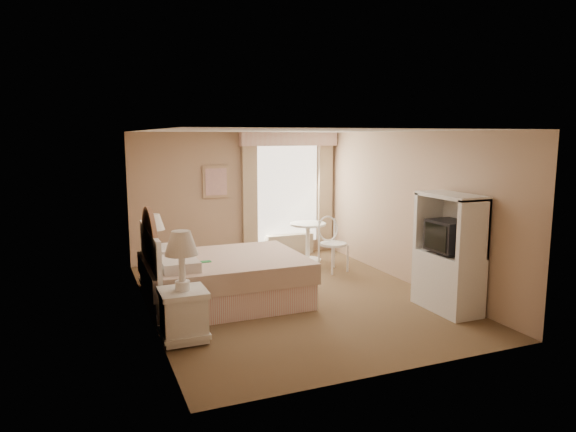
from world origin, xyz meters
name	(u,v)px	position (x,y,z in m)	size (l,w,h in m)	color
room	(291,216)	(0.00, 0.00, 1.25)	(4.21, 5.51, 2.51)	brown
window	(289,190)	(1.05, 2.65, 1.34)	(2.05, 0.22, 2.51)	white
framed_art	(216,182)	(-0.45, 2.71, 1.55)	(0.52, 0.04, 0.62)	tan
bed	(217,278)	(-1.11, 0.13, 0.38)	(2.28, 1.79, 1.59)	pink
nightstand_near	(183,301)	(-1.84, -1.10, 0.50)	(0.54, 0.54, 1.32)	white
nightstand_far	(155,260)	(-1.84, 1.29, 0.45)	(0.49, 0.49, 1.18)	white
round_table	(308,236)	(1.19, 2.00, 0.50)	(0.71, 0.71, 0.75)	white
cafe_chair	(331,239)	(1.26, 1.16, 0.58)	(0.58, 0.58, 0.99)	white
armoire	(449,262)	(1.81, -1.37, 0.68)	(0.50, 0.99, 1.65)	white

